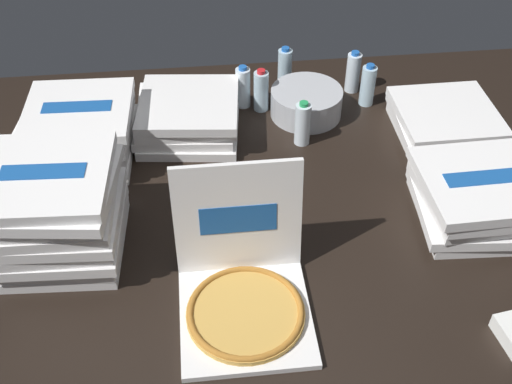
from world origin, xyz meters
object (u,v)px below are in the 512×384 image
Objects in this scene: pizza_stack_center_far at (479,197)px; pizza_stack_left_far at (445,121)px; water_bottle_0 at (285,68)px; water_bottle_5 at (261,91)px; pizza_stack_right_near at (55,212)px; water_bottle_4 at (243,87)px; water_bottle_1 at (368,85)px; ice_bucket at (306,103)px; pizza_stack_right_mid at (79,131)px; pizza_stack_left_near at (188,116)px; open_pizza_box at (244,289)px; water_bottle_3 at (303,124)px; water_bottle_2 at (353,72)px.

pizza_stack_center_far is 1.04× the size of pizza_stack_left_far.
water_bottle_5 is (-0.13, -0.18, 0.00)m from water_bottle_0.
pizza_stack_right_near is 2.35× the size of water_bottle_4.
water_bottle_1 is at bearing -1.03° from water_bottle_5.
ice_bucket is 0.29m from water_bottle_1.
pizza_stack_center_far reaches higher than ice_bucket.
ice_bucket is at bearing 160.40° from pizza_stack_left_far.
water_bottle_1 is (1.24, 0.76, -0.08)m from pizza_stack_right_near.
water_bottle_5 reaches higher than ice_bucket.
water_bottle_0 is (-0.55, 0.95, -0.00)m from pizza_stack_center_far.
water_bottle_1 is at bearing 10.96° from pizza_stack_right_mid.
water_bottle_4 is (0.69, 0.81, -0.08)m from pizza_stack_right_near.
water_bottle_5 is at bearing 131.57° from pizza_stack_center_far.
pizza_stack_right_near is at bearing -161.43° from pizza_stack_left_far.
pizza_stack_left_far is 0.76m from water_bottle_0.
pizza_stack_left_near is 1.48× the size of ice_bucket.
pizza_stack_right_mid is at bearing 88.24° from pizza_stack_right_near.
ice_bucket is at bearing 36.38° from pizza_stack_right_near.
water_bottle_5 is (0.18, 1.08, 0.02)m from open_pizza_box.
water_bottle_0 is (0.31, 1.25, 0.02)m from open_pizza_box.
water_bottle_1 reaches higher than pizza_stack_left_far.
water_bottle_1 is at bearing 37.22° from water_bottle_3.
pizza_stack_left_far is (1.50, -0.02, -0.06)m from pizza_stack_right_mid.
pizza_stack_left_far is (1.51, 0.51, -0.12)m from pizza_stack_right_near.
water_bottle_3 is (-0.61, -0.00, 0.04)m from pizza_stack_left_far.
water_bottle_1 is at bearing 31.51° from pizza_stack_right_near.
water_bottle_1 is at bearing -28.60° from water_bottle_0.
pizza_stack_left_far is at bearing -49.62° from water_bottle_2.
pizza_stack_left_far is 0.37m from water_bottle_1.
pizza_stack_right_mid is 0.96m from ice_bucket.
water_bottle_4 is (-0.76, 0.81, -0.00)m from pizza_stack_center_far.
water_bottle_2 is (0.24, 0.17, 0.03)m from ice_bucket.
pizza_stack_left_near is at bearing 147.53° from pizza_stack_center_far.
pizza_stack_right_near is 1.08× the size of pizza_stack_left_far.
open_pizza_box is at bearing -99.47° from water_bottle_5.
water_bottle_3 and water_bottle_5 have the same top height.
water_bottle_3 is 0.37m from water_bottle_4.
water_bottle_5 is at bearing -26.35° from water_bottle_4.
open_pizza_box is 2.32× the size of water_bottle_5.
water_bottle_4 is (0.25, 0.17, 0.02)m from pizza_stack_left_near.
pizza_stack_right_mid reaches higher than water_bottle_2.
pizza_stack_right_mid is at bearing 159.88° from pizza_stack_center_far.
water_bottle_4 is 1.00× the size of water_bottle_5.
ice_bucket is at bearing -76.01° from water_bottle_0.
water_bottle_5 is at bearing 118.15° from water_bottle_3.
open_pizza_box is at bearing -81.33° from pizza_stack_left_near.
pizza_stack_right_mid is 1.08× the size of pizza_stack_left_far.
water_bottle_5 is (0.75, 0.25, -0.02)m from pizza_stack_right_mid.
ice_bucket is at bearing 69.94° from open_pizza_box.
open_pizza_box is at bearing -121.43° from water_bottle_1.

